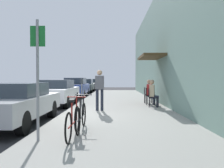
{
  "coord_description": "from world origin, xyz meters",
  "views": [
    {
      "loc": [
        2.05,
        -8.69,
        1.46
      ],
      "look_at": [
        1.87,
        8.45,
        1.06
      ],
      "focal_mm": 36.81,
      "sensor_mm": 36.0,
      "label": 1
    }
  ],
  "objects": [
    {
      "name": "cafe_chair_0",
      "position": [
        3.83,
        2.19,
        0.62
      ],
      "size": [
        0.54,
        0.54,
        0.87
      ],
      "color": "black",
      "rests_on": "sidewalk_slab"
    },
    {
      "name": "parked_car_1",
      "position": [
        -1.1,
        3.79,
        0.73
      ],
      "size": [
        1.8,
        4.4,
        1.39
      ],
      "color": "silver",
      "rests_on": "ground_plane"
    },
    {
      "name": "ground_plane",
      "position": [
        0.0,
        0.0,
        0.0
      ],
      "size": [
        60.0,
        60.0,
        0.0
      ],
      "primitive_type": "plane",
      "color": "#2D2D30"
    },
    {
      "name": "street_sign",
      "position": [
        0.4,
        -3.79,
        1.64
      ],
      "size": [
        0.32,
        0.06,
        2.6
      ],
      "color": "gray",
      "rests_on": "sidewalk_slab"
    },
    {
      "name": "pedestrian_standing",
      "position": [
        1.43,
        0.87,
        1.12
      ],
      "size": [
        0.36,
        0.22,
        1.7
      ],
      "color": "#232838",
      "rests_on": "sidewalk_slab"
    },
    {
      "name": "parked_car_0",
      "position": [
        -1.1,
        -1.46,
        0.7
      ],
      "size": [
        1.8,
        4.4,
        1.32
      ],
      "color": "#B7B7BC",
      "rests_on": "ground_plane"
    },
    {
      "name": "parked_car_2",
      "position": [
        -1.1,
        9.78,
        0.78
      ],
      "size": [
        1.8,
        4.4,
        1.52
      ],
      "color": "navy",
      "rests_on": "ground_plane"
    },
    {
      "name": "cafe_chair_2",
      "position": [
        3.83,
        3.87,
        0.62
      ],
      "size": [
        0.46,
        0.46,
        0.87
      ],
      "color": "black",
      "rests_on": "sidewalk_slab"
    },
    {
      "name": "seated_patron_1",
      "position": [
        3.89,
        3.08,
        0.82
      ],
      "size": [
        0.49,
        0.44,
        1.29
      ],
      "color": "#232838",
      "rests_on": "sidewalk_slab"
    },
    {
      "name": "building_facade",
      "position": [
        4.65,
        2.01,
        3.23
      ],
      "size": [
        1.4,
        32.0,
        6.48
      ],
      "color": "gray",
      "rests_on": "ground_plane"
    },
    {
      "name": "parked_car_3",
      "position": [
        -1.1,
        15.89,
        0.73
      ],
      "size": [
        1.8,
        4.4,
        1.41
      ],
      "color": "#47514C",
      "rests_on": "ground_plane"
    },
    {
      "name": "bicycle_0",
      "position": [
        1.11,
        -3.52,
        0.48
      ],
      "size": [
        0.46,
        1.71,
        0.9
      ],
      "color": "black",
      "rests_on": "sidewalk_slab"
    },
    {
      "name": "sidewalk_slab",
      "position": [
        2.25,
        2.0,
        0.06
      ],
      "size": [
        4.5,
        32.0,
        0.12
      ],
      "primitive_type": "cube",
      "color": "#9E9B93",
      "rests_on": "ground_plane"
    },
    {
      "name": "seated_patron_0",
      "position": [
        3.89,
        2.17,
        0.82
      ],
      "size": [
        0.5,
        0.45,
        1.29
      ],
      "color": "#232838",
      "rests_on": "sidewalk_slab"
    },
    {
      "name": "cafe_chair_1",
      "position": [
        3.83,
        3.09,
        0.62
      ],
      "size": [
        0.54,
        0.54,
        0.87
      ],
      "color": "black",
      "rests_on": "sidewalk_slab"
    },
    {
      "name": "parked_car_4",
      "position": [
        -1.1,
        21.73,
        0.73
      ],
      "size": [
        1.8,
        4.4,
        1.41
      ],
      "color": "#47514C",
      "rests_on": "ground_plane"
    },
    {
      "name": "bicycle_1",
      "position": [
        1.18,
        -2.78,
        0.48
      ],
      "size": [
        0.46,
        1.71,
        0.9
      ],
      "color": "black",
      "rests_on": "sidewalk_slab"
    },
    {
      "name": "parking_meter",
      "position": [
        0.45,
        2.46,
        0.89
      ],
      "size": [
        0.12,
        0.1,
        1.32
      ],
      "color": "slate",
      "rests_on": "sidewalk_slab"
    }
  ]
}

